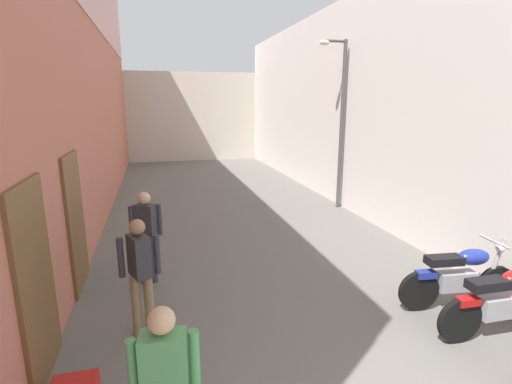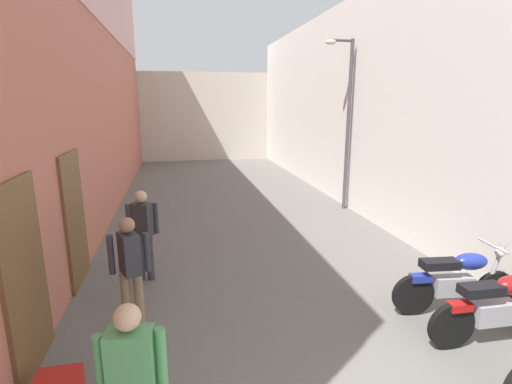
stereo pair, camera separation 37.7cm
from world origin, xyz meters
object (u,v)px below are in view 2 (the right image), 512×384
pedestrian_mid_alley (130,266)px  street_lamp (346,113)px  motorcycle_fourth (457,280)px  pedestrian_by_doorway (133,383)px  motorcycle_third (499,307)px  pedestrian_further_down (143,229)px

pedestrian_mid_alley → street_lamp: 7.42m
motorcycle_fourth → pedestrian_mid_alley: bearing=173.8°
pedestrian_mid_alley → street_lamp: size_ratio=0.34×
pedestrian_by_doorway → street_lamp: (4.94, 7.20, 1.76)m
motorcycle_fourth → pedestrian_mid_alley: pedestrian_mid_alley is taller
pedestrian_by_doorway → pedestrian_mid_alley: (-0.25, 2.20, 0.00)m
motorcycle_third → pedestrian_mid_alley: (-4.49, 1.23, 0.42)m
motorcycle_third → street_lamp: size_ratio=0.41×
motorcycle_fourth → pedestrian_mid_alley: 4.53m
motorcycle_third → motorcycle_fourth: (-0.00, 0.74, 0.00)m
motorcycle_third → pedestrian_further_down: 5.22m
street_lamp → motorcycle_fourth: bearing=-97.2°
motorcycle_third → street_lamp: street_lamp is taller
motorcycle_fourth → street_lamp: street_lamp is taller
motorcycle_third → pedestrian_by_doorway: size_ratio=1.18×
motorcycle_third → street_lamp: (0.70, 6.23, 2.18)m
pedestrian_mid_alley → pedestrian_further_down: same height
motorcycle_fourth → pedestrian_mid_alley: (-4.49, 0.49, 0.42)m
pedestrian_by_doorway → pedestrian_further_down: size_ratio=1.00×
motorcycle_fourth → street_lamp: 5.95m
motorcycle_fourth → pedestrian_further_down: 4.88m
motorcycle_third → motorcycle_fourth: size_ratio=1.00×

